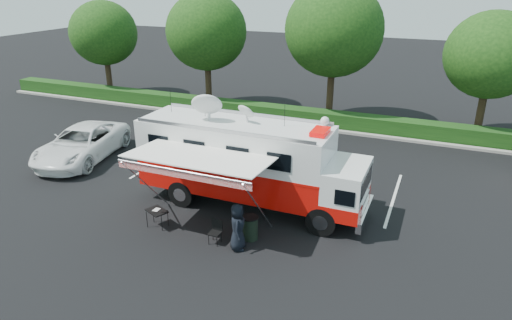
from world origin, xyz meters
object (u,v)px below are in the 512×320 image
at_px(white_suv, 84,159).
at_px(folding_table, 157,212).
at_px(trash_bin, 250,228).
at_px(command_truck, 249,163).

height_order(white_suv, folding_table, white_suv).
height_order(white_suv, trash_bin, trash_bin).
bearing_deg(command_truck, white_suv, 172.11).
distance_m(white_suv, trash_bin, 12.00).
bearing_deg(folding_table, command_truck, 49.38).
distance_m(command_truck, folding_table, 4.18).
relative_size(white_suv, folding_table, 6.27).
distance_m(command_truck, trash_bin, 3.05).
xyz_separation_m(white_suv, folding_table, (7.68, -4.44, 0.65)).
bearing_deg(trash_bin, command_truck, 114.11).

